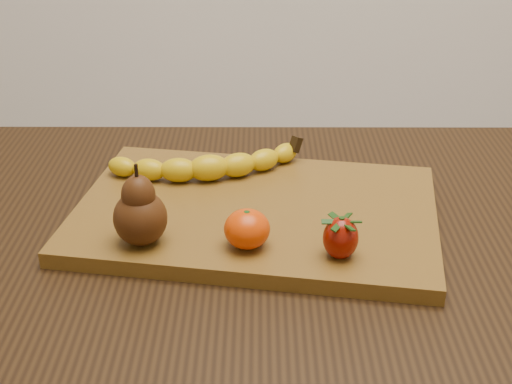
# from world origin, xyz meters

# --- Properties ---
(table) EXTENTS (1.00, 0.70, 0.76)m
(table) POSITION_xyz_m (0.00, 0.00, 0.66)
(table) COLOR black
(table) RESTS_ON ground
(cutting_board) EXTENTS (0.49, 0.37, 0.02)m
(cutting_board) POSITION_xyz_m (0.04, 0.04, 0.77)
(cutting_board) COLOR brown
(cutting_board) RESTS_ON table
(banana) EXTENTS (0.24, 0.10, 0.04)m
(banana) POSITION_xyz_m (-0.02, 0.12, 0.80)
(banana) COLOR #D9B40A
(banana) RESTS_ON cutting_board
(pear) EXTENTS (0.08, 0.08, 0.10)m
(pear) POSITION_xyz_m (-0.09, -0.04, 0.83)
(pear) COLOR #42200A
(pear) RESTS_ON cutting_board
(mandarin) EXTENTS (0.06, 0.06, 0.04)m
(mandarin) POSITION_xyz_m (0.03, -0.05, 0.80)
(mandarin) COLOR #D83A02
(mandarin) RESTS_ON cutting_board
(strawberry) EXTENTS (0.04, 0.04, 0.05)m
(strawberry) POSITION_xyz_m (0.14, -0.07, 0.80)
(strawberry) COLOR #810F03
(strawberry) RESTS_ON cutting_board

